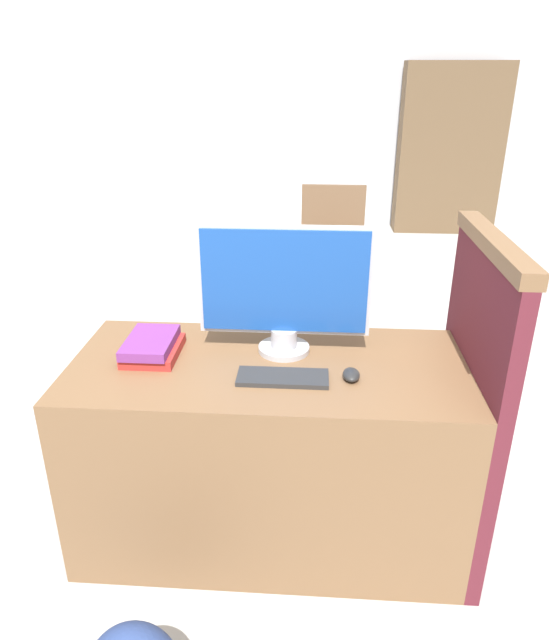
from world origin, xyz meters
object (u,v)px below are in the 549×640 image
at_px(monitor, 284,290).
at_px(far_chair, 332,248).
at_px(mouse, 351,375).
at_px(keyboard, 283,378).
at_px(book_stack, 152,347).

xyz_separation_m(monitor, far_chair, (0.23, 1.99, -0.44)).
height_order(monitor, mouse, monitor).
bearing_deg(keyboard, monitor, 92.07).
height_order(keyboard, mouse, mouse).
bearing_deg(far_chair, keyboard, -71.54).
height_order(keyboard, book_stack, book_stack).
distance_m(monitor, book_stack, 0.51).
bearing_deg(far_chair, book_stack, -84.50).
xyz_separation_m(mouse, book_stack, (-0.70, 0.12, 0.02)).
distance_m(keyboard, far_chair, 2.22).
xyz_separation_m(keyboard, far_chair, (0.22, 2.20, -0.21)).
bearing_deg(keyboard, mouse, 4.95).
relative_size(keyboard, far_chair, 0.32).
xyz_separation_m(mouse, far_chair, (-0.00, 2.18, -0.21)).
xyz_separation_m(keyboard, book_stack, (-0.47, 0.14, 0.03)).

